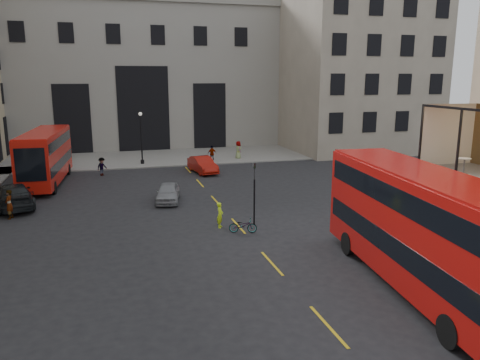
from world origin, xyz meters
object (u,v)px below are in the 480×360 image
object	(u,v)px
pedestrian_a	(16,160)
cafe_table_far	(464,163)
car_b	(203,165)
bicycle	(243,226)
pedestrian_c	(212,154)
street_lamp_b	(142,141)
traffic_light_far	(37,154)
pedestrian_b	(102,167)
pedestrian_e	(9,204)
car_a	(168,192)
car_c	(13,196)
bus_far	(46,154)
cyclist	(220,215)
bus_near	(419,223)
traffic_light_near	(254,186)
pedestrian_d	(238,150)

from	to	relation	value
pedestrian_a	cafe_table_far	size ratio (longest dim) A/B	2.60
car_b	pedestrian_a	size ratio (longest dim) A/B	2.62
bicycle	pedestrian_c	bearing A→B (deg)	9.14
street_lamp_b	traffic_light_far	bearing A→B (deg)	-146.31
street_lamp_b	pedestrian_b	distance (m)	6.12
pedestrian_e	car_a	bearing A→B (deg)	111.29
car_c	pedestrian_c	size ratio (longest dim) A/B	3.37
bicycle	pedestrian_b	world-z (taller)	pedestrian_b
bicycle	car_b	bearing A→B (deg)	13.42
bus_far	cafe_table_far	xyz separation A→B (m)	(20.07, -24.42, 2.56)
car_a	pedestrian_a	size ratio (longest dim) A/B	2.25
traffic_light_far	pedestrian_a	size ratio (longest dim) A/B	2.18
car_a	pedestrian_b	size ratio (longest dim) A/B	2.38
car_c	cyclist	size ratio (longest dim) A/B	3.73
car_a	pedestrian_c	xyz separation A→B (m)	(6.55, 15.03, 0.18)
cafe_table_far	bus_far	bearing A→B (deg)	129.41
bus_near	pedestrian_c	world-z (taller)	bus_near
street_lamp_b	bus_far	world-z (taller)	street_lamp_b
bus_far	pedestrian_e	bearing A→B (deg)	-96.50
traffic_light_near	street_lamp_b	size ratio (longest dim) A/B	0.71
pedestrian_e	cafe_table_far	size ratio (longest dim) A/B	2.78
traffic_light_far	pedestrian_a	bearing A→B (deg)	112.11
bus_near	pedestrian_d	bearing A→B (deg)	87.69
street_lamp_b	pedestrian_c	bearing A→B (deg)	-1.17
pedestrian_d	traffic_light_far	bearing A→B (deg)	98.02
car_b	pedestrian_e	bearing A→B (deg)	-151.51
cyclist	pedestrian_e	size ratio (longest dim) A/B	0.82
bus_near	cafe_table_far	size ratio (longest dim) A/B	19.11
bicycle	pedestrian_b	bearing A→B (deg)	39.94
cyclist	pedestrian_e	xyz separation A→B (m)	(-12.32, 5.31, 0.17)
pedestrian_c	pedestrian_d	world-z (taller)	pedestrian_d
traffic_light_far	pedestrian_a	distance (m)	8.00
bicycle	cafe_table_far	world-z (taller)	cafe_table_far
pedestrian_b	pedestrian_e	distance (m)	13.40
street_lamp_b	pedestrian_e	xyz separation A→B (m)	(-9.43, -16.65, -1.46)
pedestrian_a	cafe_table_far	distance (m)	40.33
car_a	street_lamp_b	bearing A→B (deg)	104.21
car_a	car_c	world-z (taller)	car_c
bus_near	pedestrian_c	bearing A→B (deg)	93.14
car_c	pedestrian_c	distance (m)	21.78
car_c	bus_far	bearing A→B (deg)	-115.68
car_a	cafe_table_far	world-z (taller)	cafe_table_far
bus_far	cyclist	bearing A→B (deg)	-53.85
bus_near	pedestrian_d	distance (m)	32.69
cyclist	cafe_table_far	world-z (taller)	cafe_table_far
bus_near	pedestrian_d	size ratio (longest dim) A/B	6.54
pedestrian_a	cafe_table_far	world-z (taller)	cafe_table_far
bus_near	car_c	size ratio (longest dim) A/B	2.25
traffic_light_far	car_a	distance (m)	13.45
pedestrian_b	bus_far	bearing A→B (deg)	163.84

